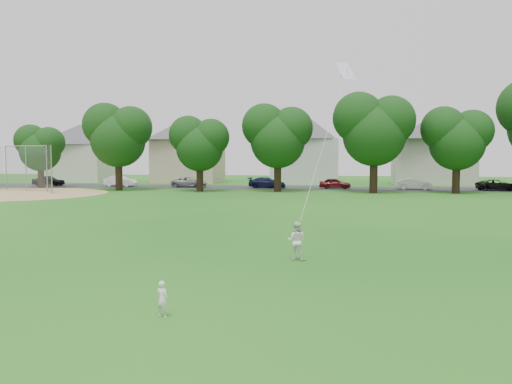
% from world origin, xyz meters
% --- Properties ---
extents(ground, '(160.00, 160.00, 0.00)m').
position_xyz_m(ground, '(0.00, 0.00, 0.00)').
color(ground, '#124F12').
rests_on(ground, ground).
extents(street, '(90.00, 7.00, 0.01)m').
position_xyz_m(street, '(0.00, 42.00, 0.01)').
color(street, '#2D2D30').
rests_on(street, ground).
extents(dirt_infield, '(18.00, 18.00, 0.02)m').
position_xyz_m(dirt_infield, '(-26.00, 28.00, 0.01)').
color(dirt_infield, '#9E7F51').
rests_on(dirt_infield, ground).
extents(toddler, '(0.34, 0.27, 0.80)m').
position_xyz_m(toddler, '(0.94, -3.92, 0.40)').
color(toddler, silver).
rests_on(toddler, ground).
extents(older_boy, '(0.69, 0.58, 1.29)m').
position_xyz_m(older_boy, '(3.24, 2.53, 0.64)').
color(older_boy, white).
rests_on(older_boy, ground).
extents(kite, '(1.28, 2.51, 7.38)m').
position_xyz_m(kite, '(4.03, 4.56, 3.90)').
color(kite, white).
rests_on(kite, ground).
extents(baseball_backstop, '(10.24, 3.67, 4.58)m').
position_xyz_m(baseball_backstop, '(-26.90, 31.37, 2.29)').
color(baseball_backstop, gray).
rests_on(baseball_backstop, ground).
extents(tree_row, '(81.12, 9.95, 11.31)m').
position_xyz_m(tree_row, '(6.36, 35.96, 6.17)').
color(tree_row, black).
rests_on(tree_row, ground).
extents(parked_cars, '(63.06, 2.18, 1.26)m').
position_xyz_m(parked_cars, '(-0.02, 41.00, 0.60)').
color(parked_cars, black).
rests_on(parked_cars, ground).
extents(house_row, '(77.05, 13.78, 10.55)m').
position_xyz_m(house_row, '(2.08, 52.00, 5.34)').
color(house_row, beige).
rests_on(house_row, ground).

